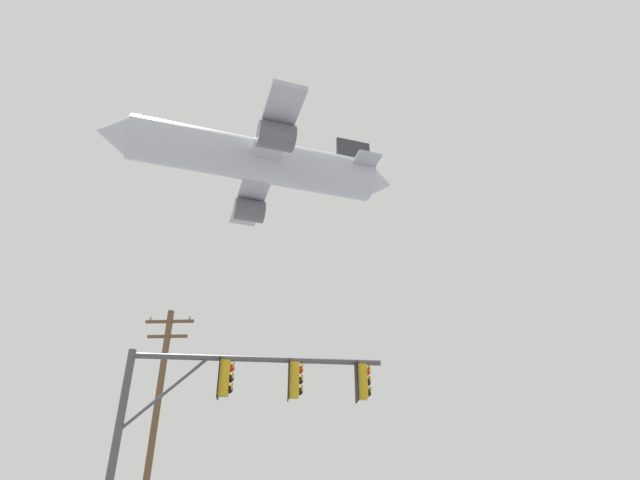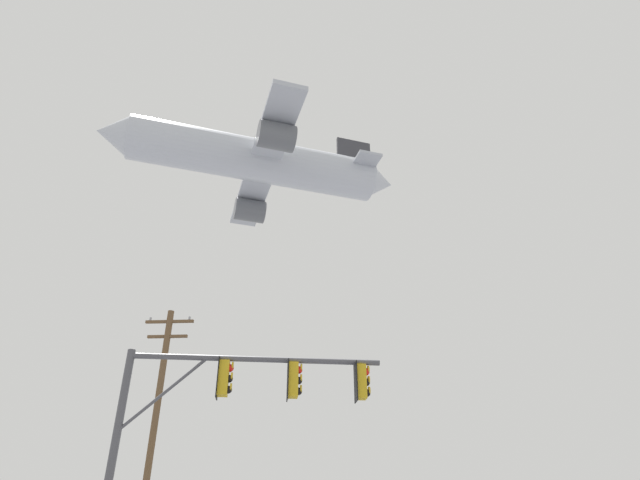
{
  "view_description": "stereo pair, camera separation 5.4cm",
  "coord_description": "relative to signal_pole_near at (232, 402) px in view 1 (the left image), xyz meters",
  "views": [
    {
      "loc": [
        -0.79,
        -4.78,
        1.66
      ],
      "look_at": [
        -2.05,
        20.17,
        15.49
      ],
      "focal_mm": 29.34,
      "sensor_mm": 36.0,
      "label": 1
    },
    {
      "loc": [
        -0.74,
        -4.78,
        1.66
      ],
      "look_at": [
        -2.05,
        20.17,
        15.49
      ],
      "focal_mm": 29.34,
      "sensor_mm": 36.0,
      "label": 2
    }
  ],
  "objects": [
    {
      "name": "utility_pole",
      "position": [
        -5.01,
        8.62,
        1.0
      ],
      "size": [
        2.2,
        0.28,
        10.38
      ],
      "color": "brown",
      "rests_on": "ground"
    },
    {
      "name": "airplane",
      "position": [
        -5.92,
        29.28,
        30.38
      ],
      "size": [
        30.18,
        23.31,
        8.42
      ],
      "color": "#B7BCC6"
    },
    {
      "name": "signal_pole_near",
      "position": [
        0.0,
        0.0,
        0.0
      ],
      "size": [
        6.61,
        1.25,
        5.76
      ],
      "color": "#4C4C51",
      "rests_on": "ground"
    }
  ]
}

